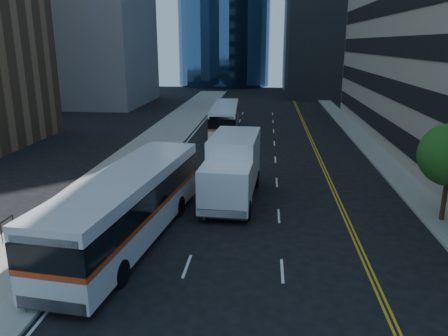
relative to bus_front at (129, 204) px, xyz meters
name	(u,v)px	position (x,y,z in m)	size (l,w,h in m)	color
ground	(270,297)	(6.60, -4.26, -1.83)	(160.00, 160.00, 0.00)	black
sidewalk_west	(157,142)	(-3.90, 20.74, -1.76)	(5.00, 90.00, 0.15)	gray
sidewalk_east	(369,147)	(15.60, 20.74, -1.76)	(2.00, 90.00, 0.15)	gray
bus_front	(129,204)	(0.00, 0.00, 0.00)	(4.32, 13.27, 3.36)	silver
bus_rear	(225,118)	(2.04, 25.72, -0.22)	(2.99, 11.60, 2.97)	white
box_truck	(232,167)	(4.36, 6.18, 0.15)	(3.14, 7.99, 3.76)	white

